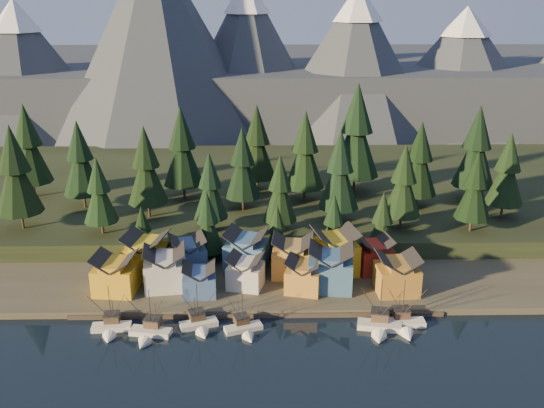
{
  "coord_description": "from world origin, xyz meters",
  "views": [
    {
      "loc": [
        1.23,
        -98.29,
        66.31
      ],
      "look_at": [
        3.61,
        30.0,
        20.26
      ],
      "focal_mm": 40.0,
      "sensor_mm": 36.0,
      "label": 1
    }
  ],
  "objects_px": {
    "boat_5": "(380,320)",
    "boat_3": "(245,324)",
    "boat_1": "(148,327)",
    "house_back_1": "(188,254)",
    "boat_2": "(199,319)",
    "house_front_0": "(115,272)",
    "boat_0": "(110,322)",
    "house_front_1": "(165,267)",
    "house_back_0": "(147,254)",
    "boat_6": "(404,319)"
  },
  "relations": [
    {
      "from": "boat_1",
      "to": "boat_6",
      "type": "relative_size",
      "value": 0.97
    },
    {
      "from": "boat_0",
      "to": "boat_3",
      "type": "xyz_separation_m",
      "value": [
        27.32,
        -0.76,
        -0.22
      ]
    },
    {
      "from": "boat_3",
      "to": "boat_0",
      "type": "bearing_deg",
      "value": 159.27
    },
    {
      "from": "house_back_1",
      "to": "boat_1",
      "type": "bearing_deg",
      "value": -116.07
    },
    {
      "from": "boat_1",
      "to": "house_front_1",
      "type": "distance_m",
      "value": 19.02
    },
    {
      "from": "boat_3",
      "to": "boat_2",
      "type": "bearing_deg",
      "value": 150.88
    },
    {
      "from": "boat_2",
      "to": "boat_5",
      "type": "xyz_separation_m",
      "value": [
        36.84,
        -1.63,
        0.31
      ]
    },
    {
      "from": "boat_2",
      "to": "house_back_0",
      "type": "xyz_separation_m",
      "value": [
        -14.34,
        22.0,
        4.85
      ]
    },
    {
      "from": "boat_6",
      "to": "house_front_1",
      "type": "height_order",
      "value": "house_front_1"
    },
    {
      "from": "boat_1",
      "to": "boat_5",
      "type": "bearing_deg",
      "value": 12.44
    },
    {
      "from": "boat_6",
      "to": "boat_1",
      "type": "bearing_deg",
      "value": -178.06
    },
    {
      "from": "boat_0",
      "to": "house_back_1",
      "type": "height_order",
      "value": "house_back_1"
    },
    {
      "from": "house_front_0",
      "to": "house_back_0",
      "type": "height_order",
      "value": "house_back_0"
    },
    {
      "from": "boat_1",
      "to": "boat_3",
      "type": "bearing_deg",
      "value": 14.74
    },
    {
      "from": "boat_3",
      "to": "house_front_1",
      "type": "bearing_deg",
      "value": 117.79
    },
    {
      "from": "house_back_0",
      "to": "boat_1",
      "type": "bearing_deg",
      "value": -69.66
    },
    {
      "from": "house_front_1",
      "to": "house_back_1",
      "type": "height_order",
      "value": "house_front_1"
    },
    {
      "from": "boat_6",
      "to": "house_back_1",
      "type": "distance_m",
      "value": 52.69
    },
    {
      "from": "boat_0",
      "to": "boat_1",
      "type": "relative_size",
      "value": 0.98
    },
    {
      "from": "house_front_0",
      "to": "house_front_1",
      "type": "distance_m",
      "value": 10.97
    },
    {
      "from": "boat_1",
      "to": "house_back_1",
      "type": "bearing_deg",
      "value": 89.7
    },
    {
      "from": "house_front_1",
      "to": "house_back_1",
      "type": "bearing_deg",
      "value": 53.26
    },
    {
      "from": "boat_1",
      "to": "house_back_1",
      "type": "distance_m",
      "value": 26.91
    },
    {
      "from": "boat_2",
      "to": "boat_3",
      "type": "bearing_deg",
      "value": -28.65
    },
    {
      "from": "boat_0",
      "to": "boat_3",
      "type": "distance_m",
      "value": 27.34
    },
    {
      "from": "house_front_0",
      "to": "boat_6",
      "type": "bearing_deg",
      "value": -6.7
    },
    {
      "from": "boat_0",
      "to": "house_back_1",
      "type": "xyz_separation_m",
      "value": [
        13.23,
        24.0,
        4.19
      ]
    },
    {
      "from": "house_front_0",
      "to": "house_back_0",
      "type": "bearing_deg",
      "value": 62.81
    },
    {
      "from": "boat_0",
      "to": "boat_3",
      "type": "bearing_deg",
      "value": -6.33
    },
    {
      "from": "house_back_0",
      "to": "boat_3",
      "type": "bearing_deg",
      "value": -34.75
    },
    {
      "from": "boat_1",
      "to": "house_back_1",
      "type": "xyz_separation_m",
      "value": [
        5.12,
        26.09,
        4.17
      ]
    },
    {
      "from": "house_front_1",
      "to": "house_back_0",
      "type": "distance_m",
      "value": 8.37
    },
    {
      "from": "boat_3",
      "to": "house_back_1",
      "type": "xyz_separation_m",
      "value": [
        -14.09,
        24.76,
        4.41
      ]
    },
    {
      "from": "house_front_0",
      "to": "boat_2",
      "type": "bearing_deg",
      "value": -28.28
    },
    {
      "from": "boat_2",
      "to": "boat_1",
      "type": "bearing_deg",
      "value": 178.02
    },
    {
      "from": "boat_6",
      "to": "boat_5",
      "type": "bearing_deg",
      "value": -169.32
    },
    {
      "from": "boat_6",
      "to": "house_back_0",
      "type": "distance_m",
      "value": 60.98
    },
    {
      "from": "boat_1",
      "to": "boat_5",
      "type": "relative_size",
      "value": 0.9
    },
    {
      "from": "boat_5",
      "to": "house_back_0",
      "type": "bearing_deg",
      "value": 166.35
    },
    {
      "from": "boat_5",
      "to": "boat_3",
      "type": "bearing_deg",
      "value": -168.83
    },
    {
      "from": "boat_2",
      "to": "boat_6",
      "type": "height_order",
      "value": "boat_6"
    },
    {
      "from": "house_front_0",
      "to": "house_back_0",
      "type": "relative_size",
      "value": 0.89
    },
    {
      "from": "house_back_1",
      "to": "boat_6",
      "type": "bearing_deg",
      "value": -41.79
    },
    {
      "from": "house_front_1",
      "to": "house_back_0",
      "type": "bearing_deg",
      "value": 121.9
    },
    {
      "from": "boat_1",
      "to": "boat_2",
      "type": "relative_size",
      "value": 1.02
    },
    {
      "from": "boat_0",
      "to": "boat_1",
      "type": "xyz_separation_m",
      "value": [
        8.12,
        -2.08,
        0.02
      ]
    },
    {
      "from": "boat_2",
      "to": "house_front_1",
      "type": "relative_size",
      "value": 1.04
    },
    {
      "from": "house_front_1",
      "to": "boat_0",
      "type": "bearing_deg",
      "value": -125.95
    },
    {
      "from": "boat_0",
      "to": "boat_6",
      "type": "relative_size",
      "value": 0.95
    },
    {
      "from": "boat_1",
      "to": "boat_2",
      "type": "bearing_deg",
      "value": 27.48
    }
  ]
}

